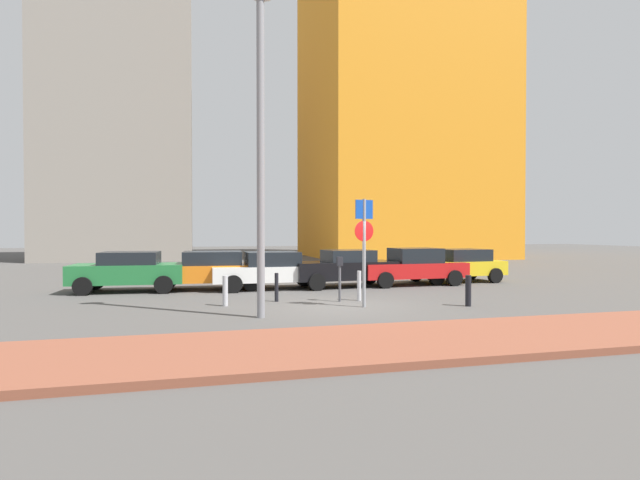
{
  "coord_description": "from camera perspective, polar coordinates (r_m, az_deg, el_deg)",
  "views": [
    {
      "loc": [
        -4.17,
        -14.01,
        2.2
      ],
      "look_at": [
        -0.16,
        1.62,
        1.92
      ],
      "focal_mm": 27.8,
      "sensor_mm": 36.0,
      "label": 1
    }
  ],
  "objects": [
    {
      "name": "ground_plane",
      "position": [
        14.78,
        2.19,
        -7.58
      ],
      "size": [
        120.0,
        120.0,
        0.0
      ],
      "primitive_type": "plane",
      "color": "#4C4947"
    },
    {
      "name": "sidewalk_brick",
      "position": [
        9.96,
        10.96,
        -11.39
      ],
      "size": [
        40.0,
        3.22,
        0.14
      ],
      "primitive_type": "cube",
      "color": "brown",
      "rests_on": "ground"
    },
    {
      "name": "parked_car_green",
      "position": [
        19.45,
        -21.14,
        -3.3
      ],
      "size": [
        4.03,
        2.18,
        1.46
      ],
      "color": "#237238",
      "rests_on": "ground"
    },
    {
      "name": "parked_car_orange",
      "position": [
        19.26,
        -12.58,
        -3.35
      ],
      "size": [
        4.65,
        2.18,
        1.45
      ],
      "color": "orange",
      "rests_on": "ground"
    },
    {
      "name": "parked_car_white",
      "position": [
        19.08,
        -5.55,
        -3.43
      ],
      "size": [
        4.57,
        2.02,
        1.43
      ],
      "color": "white",
      "rests_on": "ground"
    },
    {
      "name": "parked_car_black",
      "position": [
        19.69,
        2.85,
        -3.21
      ],
      "size": [
        4.26,
        2.16,
        1.47
      ],
      "color": "black",
      "rests_on": "ground"
    },
    {
      "name": "parked_car_red",
      "position": [
        20.76,
        10.58,
        -3.01
      ],
      "size": [
        4.49,
        1.98,
        1.52
      ],
      "color": "red",
      "rests_on": "ground"
    },
    {
      "name": "parked_car_yellow",
      "position": [
        22.36,
        15.47,
        -2.79
      ],
      "size": [
        4.34,
        2.19,
        1.43
      ],
      "color": "gold",
      "rests_on": "ground"
    },
    {
      "name": "parking_sign_post",
      "position": [
        14.42,
        5.1,
        0.11
      ],
      "size": [
        0.6,
        0.12,
        3.15
      ],
      "color": "gray",
      "rests_on": "ground"
    },
    {
      "name": "parking_meter",
      "position": [
        15.58,
        2.29,
        -3.77
      ],
      "size": [
        0.18,
        0.14,
        1.41
      ],
      "color": "#4C4C51",
      "rests_on": "ground"
    },
    {
      "name": "street_lamp",
      "position": [
        12.97,
        -6.86,
        12.59
      ],
      "size": [
        0.7,
        0.36,
        8.34
      ],
      "color": "gray",
      "rests_on": "ground"
    },
    {
      "name": "traffic_bollard_near",
      "position": [
        15.87,
        4.53,
        -5.27
      ],
      "size": [
        0.13,
        0.13,
        0.95
      ],
      "primitive_type": "cylinder",
      "color": "#B7B7BC",
      "rests_on": "ground"
    },
    {
      "name": "traffic_bollard_mid",
      "position": [
        15.28,
        16.7,
        -5.61
      ],
      "size": [
        0.17,
        0.17,
        0.91
      ],
      "primitive_type": "cylinder",
      "color": "black",
      "rests_on": "ground"
    },
    {
      "name": "traffic_bollard_far",
      "position": [
        14.95,
        -10.86,
        -5.77
      ],
      "size": [
        0.16,
        0.16,
        0.9
      ],
      "primitive_type": "cylinder",
      "color": "#B7B7BC",
      "rests_on": "ground"
    },
    {
      "name": "traffic_bollard_edge",
      "position": [
        15.66,
        -5.03,
        -5.45
      ],
      "size": [
        0.12,
        0.12,
        0.9
      ],
      "primitive_type": "cylinder",
      "color": "black",
      "rests_on": "ground"
    },
    {
      "name": "building_colorful_midrise",
      "position": [
        46.2,
        9.08,
        18.05
      ],
      "size": [
        15.25,
        14.06,
        31.54
      ],
      "primitive_type": "cube",
      "color": "orange",
      "rests_on": "ground"
    },
    {
      "name": "building_under_construction",
      "position": [
        44.8,
        -21.89,
        12.33
      ],
      "size": [
        11.17,
        11.04,
        22.14
      ],
      "primitive_type": "cube",
      "color": "gray",
      "rests_on": "ground"
    }
  ]
}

